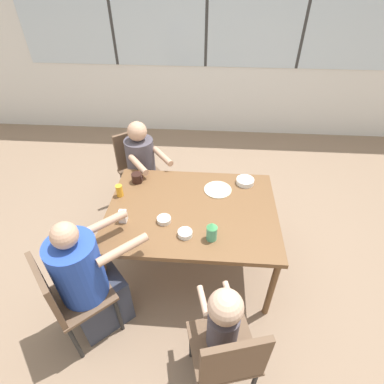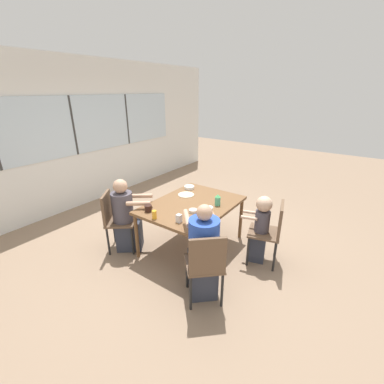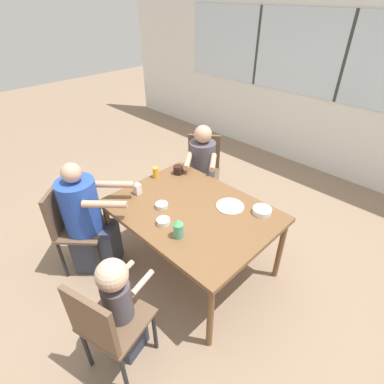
% 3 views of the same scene
% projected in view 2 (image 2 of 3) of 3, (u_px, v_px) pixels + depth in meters
% --- Properties ---
extents(ground_plane, '(16.00, 16.00, 0.00)m').
position_uv_depth(ground_plane, '(192.00, 246.00, 3.90)').
color(ground_plane, '#8C725B').
extents(wall_back_with_windows, '(8.40, 0.08, 2.80)m').
position_uv_depth(wall_back_with_windows, '(74.00, 135.00, 4.85)').
color(wall_back_with_windows, silver).
rests_on(wall_back_with_windows, ground_plane).
extents(dining_table, '(1.41, 1.05, 0.71)m').
position_uv_depth(dining_table, '(192.00, 207.00, 3.66)').
color(dining_table, brown).
rests_on(dining_table, ground_plane).
extents(chair_for_woman_green_shirt, '(0.57, 0.57, 0.88)m').
position_uv_depth(chair_for_woman_green_shirt, '(206.00, 263.00, 2.68)').
color(chair_for_woman_green_shirt, brown).
rests_on(chair_for_woman_green_shirt, ground_plane).
extents(chair_for_man_blue_shirt, '(0.56, 0.56, 0.88)m').
position_uv_depth(chair_for_man_blue_shirt, '(114.00, 216.00, 3.66)').
color(chair_for_man_blue_shirt, brown).
rests_on(chair_for_man_blue_shirt, ground_plane).
extents(chair_for_toddler, '(0.49, 0.49, 0.88)m').
position_uv_depth(chair_for_toddler, '(272.00, 228.00, 3.35)').
color(chair_for_toddler, brown).
rests_on(chair_for_toddler, ground_plane).
extents(person_woman_green_shirt, '(0.66, 0.64, 1.14)m').
position_uv_depth(person_woman_green_shirt, '(203.00, 255.00, 2.85)').
color(person_woman_green_shirt, '#333847').
rests_on(person_woman_green_shirt, ground_plane).
extents(person_man_blue_shirt, '(0.56, 0.60, 1.09)m').
position_uv_depth(person_man_blue_shirt, '(126.00, 218.00, 3.69)').
color(person_man_blue_shirt, '#333847').
rests_on(person_man_blue_shirt, ground_plane).
extents(person_toddler, '(0.28, 0.39, 0.96)m').
position_uv_depth(person_toddler, '(260.00, 229.00, 3.41)').
color(person_toddler, '#333847').
rests_on(person_toddler, ground_plane).
extents(coffee_mug, '(0.10, 0.10, 0.09)m').
position_uv_depth(coffee_mug, '(148.00, 208.00, 3.40)').
color(coffee_mug, black).
rests_on(coffee_mug, dining_table).
extents(sippy_cup, '(0.08, 0.08, 0.16)m').
position_uv_depth(sippy_cup, '(218.00, 200.00, 3.57)').
color(sippy_cup, '#4CA57F').
rests_on(sippy_cup, dining_table).
extents(juice_glass, '(0.06, 0.06, 0.11)m').
position_uv_depth(juice_glass, '(154.00, 215.00, 3.20)').
color(juice_glass, gold).
rests_on(juice_glass, dining_table).
extents(milk_carton_small, '(0.06, 0.06, 0.10)m').
position_uv_depth(milk_carton_small, '(179.00, 218.00, 3.12)').
color(milk_carton_small, silver).
rests_on(milk_carton_small, dining_table).
extents(bowl_white_shallow, '(0.11, 0.11, 0.04)m').
position_uv_depth(bowl_white_shallow, '(193.00, 211.00, 3.39)').
color(bowl_white_shallow, silver).
rests_on(bowl_white_shallow, dining_table).
extents(bowl_cereal, '(0.16, 0.16, 0.05)m').
position_uv_depth(bowl_cereal, '(189.00, 187.00, 4.19)').
color(bowl_cereal, white).
rests_on(bowl_cereal, dining_table).
extents(bowl_fruit, '(0.11, 0.11, 0.04)m').
position_uv_depth(bowl_fruit, '(209.00, 208.00, 3.45)').
color(bowl_fruit, white).
rests_on(bowl_fruit, dining_table).
extents(plate_tortillas, '(0.25, 0.25, 0.01)m').
position_uv_depth(plate_tortillas, '(186.00, 195.00, 3.94)').
color(plate_tortillas, beige).
rests_on(plate_tortillas, dining_table).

